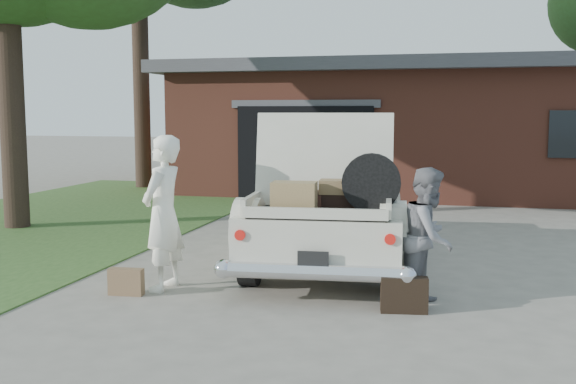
# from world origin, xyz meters

# --- Properties ---
(ground) EXTENTS (90.00, 90.00, 0.00)m
(ground) POSITION_xyz_m (0.00, 0.00, 0.00)
(ground) COLOR gray
(ground) RESTS_ON ground
(grass_strip) EXTENTS (6.00, 16.00, 0.02)m
(grass_strip) POSITION_xyz_m (-5.50, 3.00, 0.01)
(grass_strip) COLOR #2D4C1E
(grass_strip) RESTS_ON ground
(house) EXTENTS (12.80, 7.80, 3.30)m
(house) POSITION_xyz_m (0.98, 11.47, 1.67)
(house) COLOR brown
(house) RESTS_ON ground
(sedan) EXTENTS (2.39, 5.14, 2.05)m
(sedan) POSITION_xyz_m (0.31, 1.96, 0.73)
(sedan) COLOR beige
(sedan) RESTS_ON ground
(woman_left) EXTENTS (0.48, 0.69, 1.80)m
(woman_left) POSITION_xyz_m (-1.31, -0.13, 0.90)
(woman_left) COLOR white
(woman_left) RESTS_ON ground
(woman_right) EXTENTS (0.71, 0.83, 1.48)m
(woman_right) POSITION_xyz_m (1.71, -0.04, 0.74)
(woman_right) COLOR slate
(woman_right) RESTS_ON ground
(suitcase_left) EXTENTS (0.40, 0.16, 0.31)m
(suitcase_left) POSITION_xyz_m (-1.62, -0.48, 0.15)
(suitcase_left) COLOR brown
(suitcase_left) RESTS_ON ground
(suitcase_right) EXTENTS (0.50, 0.23, 0.37)m
(suitcase_right) POSITION_xyz_m (1.49, -0.37, 0.19)
(suitcase_right) COLOR black
(suitcase_right) RESTS_ON ground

